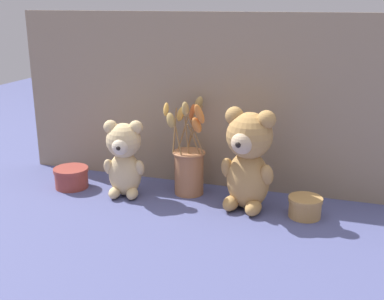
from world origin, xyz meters
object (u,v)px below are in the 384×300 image
flower_vase (189,163)px  decorative_tin_short (71,177)px  teddy_bear_large (248,158)px  decorative_tin_tall (305,207)px  teddy_bear_medium (124,157)px

flower_vase → decorative_tin_short: bearing=-169.5°
flower_vase → teddy_bear_large: bearing=-16.2°
teddy_bear_large → decorative_tin_short: teddy_bear_large is taller
decorative_tin_tall → teddy_bear_medium: bearing=-178.4°
flower_vase → decorative_tin_short: 0.40m
teddy_bear_large → decorative_tin_tall: (0.17, -0.00, -0.13)m
decorative_tin_tall → teddy_bear_large: bearing=178.4°
teddy_bear_large → decorative_tin_tall: teddy_bear_large is taller
teddy_bear_medium → decorative_tin_short: teddy_bear_medium is taller
teddy_bear_large → teddy_bear_medium: teddy_bear_large is taller
teddy_bear_medium → decorative_tin_tall: size_ratio=2.51×
teddy_bear_medium → decorative_tin_tall: teddy_bear_medium is taller
teddy_bear_large → teddy_bear_medium: (-0.39, -0.02, -0.03)m
teddy_bear_medium → decorative_tin_short: size_ratio=2.15×
teddy_bear_large → flower_vase: size_ratio=0.98×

